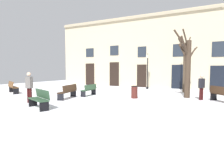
# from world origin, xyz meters

# --- Properties ---
(ground_plane) EXTENTS (34.52, 34.52, 0.00)m
(ground_plane) POSITION_xyz_m (0.00, 0.00, 0.00)
(ground_plane) COLOR white
(building_facade) EXTENTS (21.57, 0.60, 7.71)m
(building_facade) POSITION_xyz_m (-0.00, 9.55, 3.89)
(building_facade) COLOR beige
(building_facade) RESTS_ON ground
(tree_center) EXTENTS (1.30, 2.64, 4.54)m
(tree_center) POSITION_xyz_m (4.93, 3.26, 2.18)
(tree_center) COLOR #423326
(tree_center) RESTS_ON ground
(tree_left_of_center) EXTENTS (1.30, 2.31, 4.73)m
(tree_left_of_center) POSITION_xyz_m (4.46, 6.45, 2.23)
(tree_left_of_center) COLOR #4C3D2D
(tree_left_of_center) RESTS_ON ground
(streetlamp) EXTENTS (0.30, 0.30, 3.45)m
(streetlamp) POSITION_xyz_m (0.90, 7.66, 2.12)
(streetlamp) COLOR black
(streetlamp) RESTS_ON ground
(litter_bin) EXTENTS (0.44, 0.44, 0.81)m
(litter_bin) POSITION_xyz_m (1.90, 1.41, 0.41)
(litter_bin) COLOR #4C1E19
(litter_bin) RESTS_ON ground
(bench_by_litter_bin) EXTENTS (1.30, 1.49, 0.93)m
(bench_by_litter_bin) POSITION_xyz_m (6.91, 2.24, 0.47)
(bench_by_litter_bin) COLOR #3D2819
(bench_by_litter_bin) RESTS_ON ground
(bench_far_corner) EXTENTS (0.86, 1.91, 0.91)m
(bench_far_corner) POSITION_xyz_m (-1.89, -0.72, 0.47)
(bench_far_corner) COLOR #3D2819
(bench_far_corner) RESTS_ON ground
(bench_back_to_back_left) EXTENTS (1.74, 1.09, 0.92)m
(bench_back_to_back_left) POSITION_xyz_m (-1.03, -3.82, 0.47)
(bench_back_to_back_left) COLOR #2D4C33
(bench_back_to_back_left) RESTS_ON ground
(bench_near_center_tree) EXTENTS (1.85, 1.21, 0.96)m
(bench_near_center_tree) POSITION_xyz_m (-7.73, -0.50, 0.50)
(bench_near_center_tree) COLOR brown
(bench_near_center_tree) RESTS_ON ground
(bench_near_lamp) EXTENTS (0.51, 1.60, 0.83)m
(bench_near_lamp) POSITION_xyz_m (-1.41, 1.01, 0.43)
(bench_near_lamp) COLOR #2D4C33
(bench_near_lamp) RESTS_ON ground
(person_near_bench) EXTENTS (0.39, 0.23, 1.75)m
(person_near_bench) POSITION_xyz_m (-2.78, -2.96, 0.97)
(person_near_bench) COLOR #350F0F
(person_near_bench) RESTS_ON ground
(person_crossing_plaza) EXTENTS (0.37, 0.44, 1.57)m
(person_crossing_plaza) POSITION_xyz_m (5.85, 2.65, 0.86)
(person_crossing_plaza) COLOR #350F0F
(person_crossing_plaza) RESTS_ON ground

